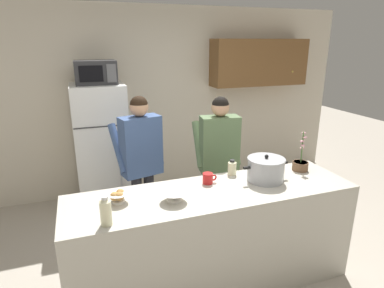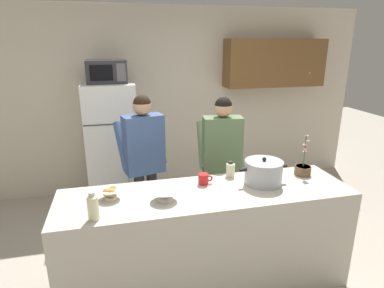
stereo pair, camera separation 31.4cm
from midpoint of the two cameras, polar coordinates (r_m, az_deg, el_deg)
ground_plane at (r=3.25m, az=0.52°, el=-23.05°), size 14.00×14.00×0.00m
back_wall_unit at (r=4.77m, az=-6.10°, el=8.53°), size 6.00×0.48×2.60m
kitchen_island at (r=2.98m, az=0.54°, el=-16.31°), size 2.46×0.68×0.92m
refrigerator at (r=4.37m, az=-17.53°, el=-0.67°), size 0.64×0.68×1.63m
microwave at (r=4.16m, az=-18.73°, el=11.83°), size 0.48×0.37×0.28m
person_near_pot at (r=3.44m, az=-11.55°, el=-1.80°), size 0.56×0.50×1.61m
person_by_sink at (r=3.47m, az=2.17°, el=-1.57°), size 0.52×0.45×1.59m
cooking_pot at (r=2.95m, az=9.86°, el=-4.45°), size 0.44×0.33×0.24m
coffee_mug at (r=2.87m, az=-0.30°, el=-6.12°), size 0.13×0.09×0.10m
bread_bowl at (r=2.64m, az=-16.28°, el=-8.90°), size 0.18×0.18×0.10m
empty_bowl at (r=2.58m, az=-6.69°, el=-9.12°), size 0.22×0.22×0.08m
bottle_near_edge at (r=2.35m, az=-18.73°, el=-11.19°), size 0.08×0.08×0.21m
bottle_mid_counter at (r=3.05m, az=4.13°, el=-4.16°), size 0.08×0.08×0.15m
potted_orchid at (r=3.27m, az=15.93°, el=-3.45°), size 0.15×0.15×0.39m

